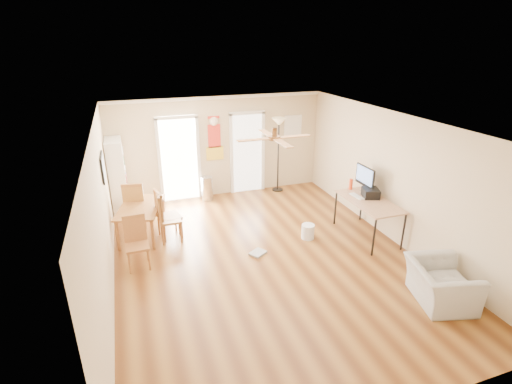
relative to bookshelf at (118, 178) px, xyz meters
name	(u,v)px	position (x,y,z in m)	size (l,w,h in m)	color
floor	(266,259)	(2.55, -3.08, -0.90)	(7.00, 7.00, 0.00)	brown
ceiling	(268,124)	(2.55, -3.08, 1.70)	(5.50, 7.00, 0.00)	silver
wall_back	(219,147)	(2.55, 0.42, 0.40)	(5.50, 0.04, 2.60)	beige
wall_front	(393,325)	(2.55, -6.58, 0.40)	(5.50, 0.04, 2.60)	beige
wall_left	(103,218)	(-0.20, -3.08, 0.40)	(0.04, 7.00, 2.60)	beige
wall_right	(395,179)	(5.30, -3.08, 0.40)	(0.04, 7.00, 2.60)	beige
crown_molding	(268,126)	(2.55, -3.08, 1.66)	(5.50, 7.00, 0.08)	white
kitchen_doorway	(179,160)	(1.50, 0.41, 0.15)	(0.90, 0.10, 2.10)	white
bathroom_doorway	(247,154)	(3.30, 0.41, 0.15)	(0.80, 0.10, 2.10)	white
wall_decal	(214,138)	(2.42, 0.40, 0.65)	(0.46, 0.03, 1.10)	red
ac_grille	(293,126)	(4.60, 0.39, 0.80)	(0.50, 0.04, 0.60)	white
framed_poster	(103,167)	(-0.18, -1.68, 0.80)	(0.04, 0.66, 0.48)	black
ceiling_fan	(274,138)	(2.55, -3.38, 1.53)	(1.24, 1.24, 0.20)	#593819
bookshelf	(118,178)	(0.00, 0.00, 0.00)	(0.36, 0.81, 1.81)	silver
dining_table	(142,221)	(0.40, -1.31, -0.57)	(0.80, 1.34, 0.67)	brown
dining_chair_right_a	(169,214)	(0.95, -1.57, -0.38)	(0.43, 0.43, 1.05)	#8F5D2E
dining_chair_right_b	(170,217)	(0.95, -1.72, -0.38)	(0.43, 0.43, 1.04)	#9F6533
dining_chair_near	(137,244)	(0.25, -2.57, -0.42)	(0.40, 0.40, 0.97)	#A26534
dining_chair_far	(135,204)	(0.32, -0.81, -0.37)	(0.44, 0.44, 1.06)	#A97536
trash_can	(207,188)	(2.11, 0.11, -0.58)	(0.29, 0.29, 0.64)	#A9AAAC
torchiere_lamp	(278,155)	(4.09, 0.15, 0.10)	(0.38, 0.38, 2.00)	black
computer_desk	(367,219)	(4.87, -2.91, -0.50)	(0.76, 1.52, 0.81)	tan
imac	(365,180)	(5.02, -2.46, 0.20)	(0.09, 0.63, 0.58)	black
keyboard	(357,196)	(4.75, -2.63, -0.08)	(0.13, 0.39, 0.01)	silver
printer	(371,193)	(5.00, -2.74, 0.00)	(0.31, 0.36, 0.19)	black
orange_bottle	(351,184)	(4.85, -2.22, 0.03)	(0.08, 0.08, 0.24)	#EB4014
wastebasket_a	(308,232)	(3.66, -2.60, -0.75)	(0.27, 0.27, 0.31)	silver
floor_cloth	(258,253)	(2.45, -2.86, -0.88)	(0.30, 0.24, 0.04)	gray
armchair	(441,284)	(4.70, -5.15, -0.58)	(1.00, 0.87, 0.65)	#A9A9A4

